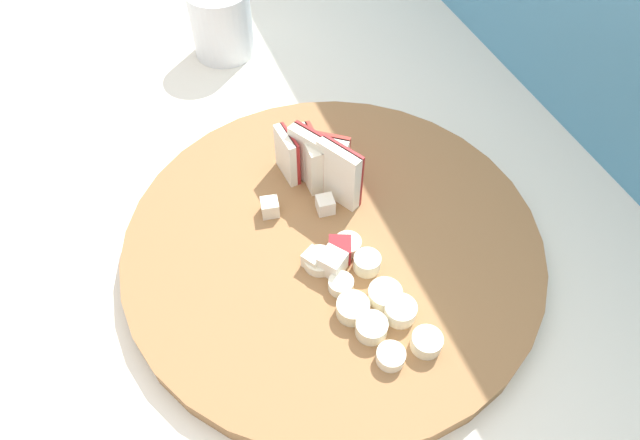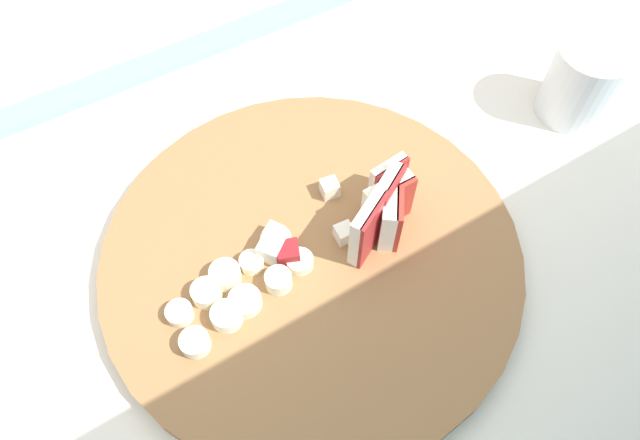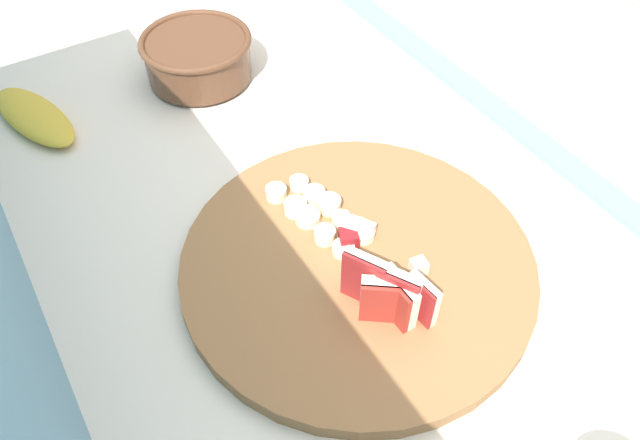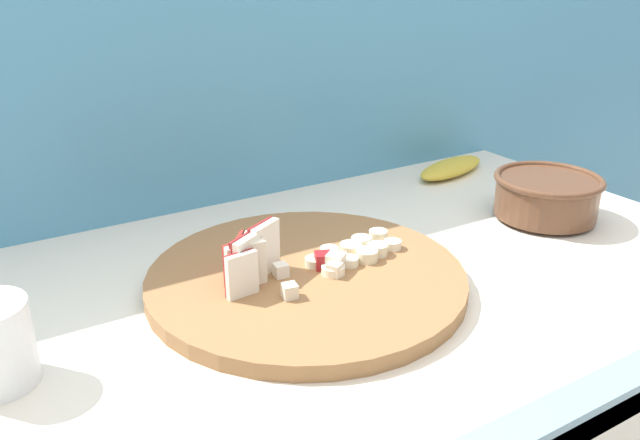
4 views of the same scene
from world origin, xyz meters
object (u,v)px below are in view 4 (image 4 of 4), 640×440
apple_wedge_fan (249,260)px  banana_slice_rows (357,251)px  apple_dice_pile (318,267)px  ceramic_bowl (547,195)px  banana_peel (451,168)px  cutting_board (306,278)px

apple_wedge_fan → banana_slice_rows: size_ratio=0.66×
apple_wedge_fan → apple_dice_pile: apple_wedge_fan is taller
ceramic_bowl → banana_peel: 0.24m
banana_slice_rows → cutting_board: bearing=-176.9°
banana_peel → apple_dice_pile: bearing=-150.5°
apple_dice_pile → banana_peel: 0.51m
apple_dice_pile → ceramic_bowl: size_ratio=0.65×
cutting_board → banana_slice_rows: 0.08m
banana_slice_rows → ceramic_bowl: (0.35, -0.01, 0.01)m
cutting_board → apple_dice_pile: 0.03m
banana_slice_rows → ceramic_bowl: 0.35m
apple_dice_pile → apple_wedge_fan: bearing=161.9°
cutting_board → apple_dice_pile: apple_dice_pile is taller
apple_wedge_fan → cutting_board: bearing=-9.4°
cutting_board → banana_peel: banana_peel is taller
apple_dice_pile → banana_slice_rows: apple_dice_pile is taller
apple_wedge_fan → ceramic_bowl: size_ratio=0.56×
cutting_board → ceramic_bowl: ceramic_bowl is taller
banana_peel → apple_wedge_fan: bearing=-156.7°
ceramic_bowl → apple_wedge_fan: bearing=178.2°
cutting_board → banana_slice_rows: (0.08, 0.00, 0.02)m
banana_slice_rows → banana_peel: size_ratio=0.79×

